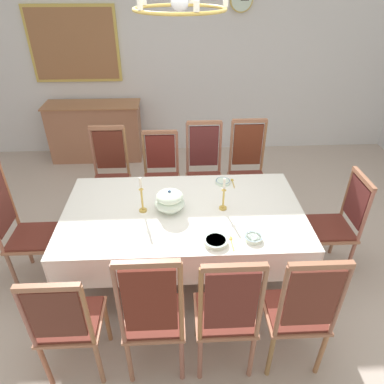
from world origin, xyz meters
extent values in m
cube|color=#BCAA9D|center=(0.00, 0.00, -0.02)|extent=(7.04, 5.65, 0.04)
cube|color=silver|center=(0.00, 2.87, 1.55)|extent=(7.04, 0.08, 3.10)
cylinder|color=#9F6944|center=(-0.99, -0.58, 0.37)|extent=(0.07, 0.07, 0.73)
cylinder|color=#A07252|center=(0.99, -0.58, 0.37)|extent=(0.07, 0.07, 0.73)
cylinder|color=#9A684D|center=(-0.99, 0.44, 0.37)|extent=(0.07, 0.07, 0.73)
cylinder|color=#986143|center=(0.99, 0.44, 0.37)|extent=(0.07, 0.07, 0.73)
cube|color=#9F644B|center=(0.00, -0.07, 0.69)|extent=(2.06, 1.10, 0.08)
cube|color=#A2684C|center=(0.00, -0.07, 0.75)|extent=(2.18, 1.22, 0.03)
cube|color=white|center=(0.00, -0.07, 0.77)|extent=(2.20, 1.24, 0.00)
cube|color=white|center=(0.00, -0.68, 0.61)|extent=(2.20, 0.00, 0.31)
cube|color=white|center=(0.00, 0.54, 0.61)|extent=(2.20, 0.00, 0.31)
cube|color=white|center=(-1.09, -0.07, 0.61)|extent=(0.00, 1.24, 0.31)
cube|color=white|center=(1.09, -0.07, 0.61)|extent=(0.00, 1.24, 0.31)
cylinder|color=#9F664B|center=(-1.02, -0.84, 0.24)|extent=(0.04, 0.04, 0.47)
cylinder|color=#A16742|center=(-0.64, -0.84, 0.24)|extent=(0.04, 0.04, 0.47)
cylinder|color=#A46046|center=(-1.02, -1.20, 0.24)|extent=(0.04, 0.04, 0.47)
cylinder|color=#A46F52|center=(-0.64, -1.20, 0.24)|extent=(0.04, 0.04, 0.47)
cube|color=#A2684C|center=(-0.83, -1.02, 0.49)|extent=(0.44, 0.42, 0.03)
cube|color=maroon|center=(-0.83, -1.02, 0.51)|extent=(0.40, 0.38, 0.02)
cylinder|color=#9F6053|center=(-1.03, -1.21, 0.78)|extent=(0.03, 0.03, 0.55)
cylinder|color=#A66F48|center=(-0.64, -1.21, 0.78)|extent=(0.03, 0.03, 0.55)
cube|color=brown|center=(-0.83, -1.21, 0.80)|extent=(0.34, 0.02, 0.42)
cube|color=#A2684C|center=(-0.83, -1.21, 1.05)|extent=(0.40, 0.04, 0.04)
cylinder|color=#A96847|center=(-0.64, 0.70, 0.24)|extent=(0.04, 0.04, 0.47)
cylinder|color=#A8664F|center=(-1.02, 0.70, 0.24)|extent=(0.04, 0.04, 0.47)
cylinder|color=#A06C4A|center=(-0.64, 1.06, 0.24)|extent=(0.04, 0.04, 0.47)
cylinder|color=#A86F49|center=(-1.02, 1.06, 0.24)|extent=(0.04, 0.04, 0.47)
cube|color=#A2684C|center=(-0.83, 0.88, 0.49)|extent=(0.44, 0.42, 0.03)
cube|color=maroon|center=(-0.83, 0.88, 0.51)|extent=(0.40, 0.38, 0.02)
cylinder|color=#A16F45|center=(-0.64, 1.07, 0.81)|extent=(0.03, 0.03, 0.62)
cylinder|color=#A0644E|center=(-1.03, 1.07, 0.81)|extent=(0.03, 0.03, 0.62)
cube|color=#5F281C|center=(-0.83, 1.07, 0.84)|extent=(0.34, 0.02, 0.47)
cube|color=#A2684C|center=(-0.83, 1.07, 1.12)|extent=(0.40, 0.04, 0.04)
cylinder|color=#A15F45|center=(-0.43, -0.84, 0.24)|extent=(0.04, 0.04, 0.47)
cylinder|color=#AB6054|center=(-0.05, -0.84, 0.24)|extent=(0.04, 0.04, 0.47)
cylinder|color=#A16950|center=(-0.43, -1.20, 0.24)|extent=(0.04, 0.04, 0.47)
cylinder|color=#9E6153|center=(-0.05, -1.20, 0.24)|extent=(0.04, 0.04, 0.47)
cube|color=#A2684C|center=(-0.24, -1.02, 0.49)|extent=(0.44, 0.42, 0.03)
cube|color=maroon|center=(-0.24, -1.02, 0.51)|extent=(0.40, 0.38, 0.02)
cylinder|color=#99614E|center=(-0.43, -1.21, 0.86)|extent=(0.03, 0.03, 0.72)
cylinder|color=#AA7048|center=(-0.04, -1.21, 0.86)|extent=(0.03, 0.03, 0.72)
cube|color=maroon|center=(-0.24, -1.21, 0.89)|extent=(0.34, 0.02, 0.54)
cube|color=#A2684C|center=(-0.24, -1.21, 1.22)|extent=(0.40, 0.04, 0.04)
cylinder|color=#A66654|center=(-0.05, 0.70, 0.24)|extent=(0.04, 0.04, 0.47)
cylinder|color=#AB6550|center=(-0.43, 0.70, 0.24)|extent=(0.04, 0.04, 0.47)
cylinder|color=#A07144|center=(-0.05, 1.06, 0.24)|extent=(0.04, 0.04, 0.47)
cylinder|color=#9D6553|center=(-0.43, 1.06, 0.24)|extent=(0.04, 0.04, 0.47)
cube|color=#A2684C|center=(-0.24, 0.88, 0.49)|extent=(0.44, 0.42, 0.03)
cube|color=maroon|center=(-0.24, 0.88, 0.51)|extent=(0.40, 0.38, 0.02)
cylinder|color=#AC664E|center=(-0.04, 1.07, 0.78)|extent=(0.03, 0.03, 0.55)
cylinder|color=#9A6F47|center=(-0.43, 1.07, 0.78)|extent=(0.03, 0.03, 0.55)
cube|color=maroon|center=(-0.24, 1.07, 0.80)|extent=(0.34, 0.02, 0.42)
cube|color=#A2684C|center=(-0.24, 1.07, 1.05)|extent=(0.40, 0.04, 0.04)
cylinder|color=#9C7252|center=(0.09, -0.84, 0.24)|extent=(0.04, 0.04, 0.47)
cylinder|color=#A47246|center=(0.47, -0.84, 0.24)|extent=(0.04, 0.04, 0.47)
cylinder|color=#9E6151|center=(0.09, -1.20, 0.24)|extent=(0.04, 0.04, 0.47)
cylinder|color=#A56854|center=(0.47, -1.20, 0.24)|extent=(0.04, 0.04, 0.47)
cube|color=#A2684C|center=(0.28, -1.02, 0.49)|extent=(0.44, 0.42, 0.03)
cube|color=maroon|center=(0.28, -1.02, 0.51)|extent=(0.40, 0.38, 0.02)
cylinder|color=#A87043|center=(0.08, -1.21, 0.83)|extent=(0.03, 0.03, 0.66)
cylinder|color=#A47154|center=(0.47, -1.21, 0.83)|extent=(0.03, 0.03, 0.66)
cube|color=maroon|center=(0.28, -1.21, 0.86)|extent=(0.34, 0.02, 0.50)
cube|color=#A2684C|center=(0.28, -1.21, 1.16)|extent=(0.40, 0.04, 0.04)
cylinder|color=#AB5E45|center=(0.47, 0.70, 0.24)|extent=(0.04, 0.04, 0.47)
cylinder|color=#99714A|center=(0.09, 0.70, 0.24)|extent=(0.04, 0.04, 0.47)
cylinder|color=#996C4D|center=(0.47, 1.06, 0.24)|extent=(0.04, 0.04, 0.47)
cylinder|color=#9C6742|center=(0.09, 1.06, 0.24)|extent=(0.04, 0.04, 0.47)
cube|color=#A2684C|center=(0.28, 0.88, 0.49)|extent=(0.44, 0.42, 0.03)
cube|color=maroon|center=(0.28, 0.88, 0.51)|extent=(0.40, 0.38, 0.02)
cylinder|color=#A5624B|center=(0.47, 1.07, 0.83)|extent=(0.03, 0.03, 0.66)
cylinder|color=#9F6855|center=(0.08, 1.07, 0.83)|extent=(0.03, 0.03, 0.66)
cube|color=maroon|center=(0.28, 1.07, 0.86)|extent=(0.34, 0.02, 0.50)
cube|color=#A2684C|center=(0.28, 1.07, 1.16)|extent=(0.40, 0.04, 0.04)
cylinder|color=#AA654F|center=(0.61, -0.84, 0.24)|extent=(0.04, 0.04, 0.47)
cylinder|color=#A56F49|center=(0.99, -0.84, 0.24)|extent=(0.04, 0.04, 0.47)
cylinder|color=#9A7145|center=(0.61, -1.20, 0.24)|extent=(0.04, 0.04, 0.47)
cylinder|color=#AC724B|center=(0.99, -1.20, 0.24)|extent=(0.04, 0.04, 0.47)
cube|color=#A2684C|center=(0.80, -1.02, 0.49)|extent=(0.44, 0.42, 0.03)
cube|color=maroon|center=(0.80, -1.02, 0.51)|extent=(0.40, 0.38, 0.02)
cylinder|color=#9C694E|center=(0.60, -1.21, 0.83)|extent=(0.03, 0.03, 0.66)
cylinder|color=#9A624E|center=(0.99, -1.21, 0.83)|extent=(0.03, 0.03, 0.66)
cube|color=brown|center=(0.80, -1.21, 0.86)|extent=(0.34, 0.02, 0.50)
cube|color=#A2684C|center=(0.80, -1.21, 1.16)|extent=(0.40, 0.04, 0.04)
cylinder|color=#A66745|center=(0.99, 0.70, 0.24)|extent=(0.04, 0.04, 0.47)
cylinder|color=#986B4E|center=(0.61, 0.70, 0.24)|extent=(0.04, 0.04, 0.47)
cylinder|color=#997147|center=(0.99, 1.06, 0.24)|extent=(0.04, 0.04, 0.47)
cylinder|color=#9A7145|center=(0.61, 1.06, 0.24)|extent=(0.04, 0.04, 0.47)
cube|color=#A2684C|center=(0.80, 0.88, 0.49)|extent=(0.44, 0.42, 0.03)
cube|color=maroon|center=(0.80, 0.88, 0.51)|extent=(0.40, 0.38, 0.02)
cylinder|color=#A06742|center=(0.99, 1.07, 0.84)|extent=(0.03, 0.03, 0.67)
cylinder|color=#A06D51|center=(0.60, 1.07, 0.84)|extent=(0.03, 0.03, 0.67)
cube|color=maroon|center=(0.80, 1.07, 0.87)|extent=(0.34, 0.02, 0.51)
cube|color=#A2684C|center=(0.80, 1.07, 1.17)|extent=(0.40, 0.04, 0.04)
cylinder|color=#996652|center=(-1.25, 0.12, 0.24)|extent=(0.04, 0.04, 0.47)
cylinder|color=#AA6346|center=(-1.25, -0.26, 0.24)|extent=(0.04, 0.04, 0.47)
cylinder|color=#A0674E|center=(-1.61, 0.12, 0.24)|extent=(0.04, 0.04, 0.47)
cylinder|color=#996754|center=(-1.61, -0.26, 0.24)|extent=(0.04, 0.04, 0.47)
cube|color=#A2684C|center=(-1.43, -0.07, 0.49)|extent=(0.42, 0.44, 0.03)
cube|color=maroon|center=(-1.43, -0.07, 0.51)|extent=(0.38, 0.40, 0.02)
cylinder|color=#AC6743|center=(-1.62, 0.12, 0.86)|extent=(0.03, 0.03, 0.71)
cylinder|color=#9B6948|center=(1.25, -0.26, 0.24)|extent=(0.04, 0.04, 0.47)
cylinder|color=#A57144|center=(1.25, 0.12, 0.24)|extent=(0.04, 0.04, 0.47)
cylinder|color=#A66352|center=(1.61, -0.26, 0.24)|extent=(0.04, 0.04, 0.47)
cylinder|color=#9B684F|center=(1.61, 0.12, 0.24)|extent=(0.04, 0.04, 0.47)
cube|color=#A2684C|center=(1.43, -0.07, 0.49)|extent=(0.42, 0.44, 0.03)
cube|color=maroon|center=(1.43, -0.07, 0.51)|extent=(0.38, 0.40, 0.02)
cylinder|color=#A76353|center=(1.62, -0.27, 0.78)|extent=(0.03, 0.03, 0.56)
cylinder|color=#996244|center=(1.62, 0.12, 0.78)|extent=(0.03, 0.03, 0.56)
cube|color=maroon|center=(1.62, -0.07, 0.81)|extent=(0.02, 0.34, 0.42)
cube|color=#A2684C|center=(1.62, -0.07, 1.06)|extent=(0.04, 0.40, 0.04)
cylinder|color=silver|center=(-0.12, -0.07, 0.78)|extent=(0.15, 0.15, 0.02)
ellipsoid|color=silver|center=(-0.12, -0.07, 0.85)|extent=(0.27, 0.27, 0.12)
ellipsoid|color=white|center=(-0.12, -0.07, 0.92)|extent=(0.24, 0.24, 0.09)
sphere|color=#365286|center=(-0.12, -0.07, 0.97)|extent=(0.03, 0.03, 0.03)
cylinder|color=gold|center=(-0.37, -0.07, 0.78)|extent=(0.07, 0.07, 0.02)
cylinder|color=gold|center=(-0.37, -0.07, 0.90)|extent=(0.02, 0.02, 0.22)
cone|color=gold|center=(-0.37, -0.07, 1.01)|extent=(0.04, 0.04, 0.02)
cylinder|color=silver|center=(-0.37, -0.07, 1.07)|extent=(0.02, 0.02, 0.10)
cylinder|color=gold|center=(0.37, -0.07, 0.78)|extent=(0.07, 0.07, 0.02)
cylinder|color=gold|center=(0.37, -0.07, 0.88)|extent=(0.02, 0.02, 0.19)
cone|color=gold|center=(0.37, -0.07, 0.98)|extent=(0.04, 0.04, 0.02)
cylinder|color=silver|center=(0.37, -0.07, 1.04)|extent=(0.02, 0.02, 0.10)
cylinder|color=silver|center=(0.42, 0.38, 0.79)|extent=(0.15, 0.15, 0.03)
cylinder|color=silver|center=(0.42, 0.38, 0.79)|extent=(0.12, 0.12, 0.02)
torus|color=#365286|center=(0.42, 0.38, 0.80)|extent=(0.15, 0.15, 0.01)
cylinder|color=silver|center=(0.25, -0.54, 0.79)|extent=(0.20, 0.20, 0.04)
cylinder|color=silver|center=(0.25, -0.54, 0.79)|extent=(0.16, 0.16, 0.03)
torus|color=#365286|center=(0.25, -0.54, 0.80)|extent=(0.19, 0.19, 0.01)
cylinder|color=silver|center=(0.56, -0.52, 0.79)|extent=(0.15, 0.15, 0.03)
cylinder|color=silver|center=(0.56, -0.52, 0.79)|extent=(0.12, 0.12, 0.02)
torus|color=#365286|center=(0.56, -0.52, 0.80)|extent=(0.14, 0.14, 0.01)
cube|color=gold|center=(0.53, 0.34, 0.77)|extent=(0.01, 0.14, 0.00)
ellipsoid|color=gold|center=(0.53, 0.43, 0.77)|extent=(0.03, 0.05, 0.01)
cube|color=gold|center=(0.38, -0.58, 0.77)|extent=(0.02, 0.14, 0.00)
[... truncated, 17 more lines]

